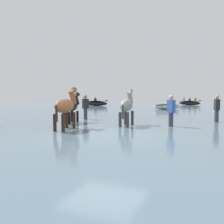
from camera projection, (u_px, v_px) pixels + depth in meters
name	position (u px, v px, depth m)	size (l,w,h in m)	color
ground_plane	(104.00, 144.00, 8.10)	(120.00, 120.00, 0.00)	#84755B
water_surface	(166.00, 116.00, 17.19)	(90.00, 90.00, 0.29)	slate
horse_lead_grey	(127.00, 106.00, 10.55)	(0.63, 1.77, 1.92)	gray
horse_trailing_chestnut	(66.00, 107.00, 9.34)	(0.68, 1.82, 1.97)	brown
horse_flank_black	(71.00, 107.00, 11.60)	(0.58, 1.63, 1.76)	black
boat_distant_west	(167.00, 107.00, 22.45)	(2.64, 2.17, 0.51)	silver
boat_near_port	(96.00, 103.00, 29.90)	(3.25, 1.16, 1.07)	black
boat_mid_outer	(190.00, 103.00, 31.61)	(2.84, 1.28, 1.02)	black
person_wading_mid	(85.00, 109.00, 13.27)	(0.35, 0.38, 1.63)	#383842
person_onlooker_left	(217.00, 110.00, 11.97)	(0.30, 0.37, 1.63)	#383842
person_wading_close	(171.00, 113.00, 10.32)	(0.38, 0.35, 1.63)	#383842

